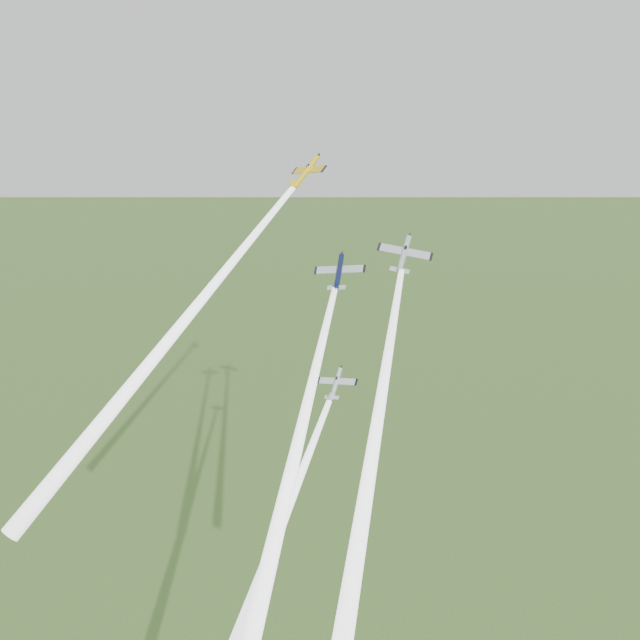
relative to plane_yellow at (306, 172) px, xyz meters
The scene contains 8 objects.
plane_yellow is the anchor object (origin of this frame).
smoke_trail_yellow 36.84m from the plane_yellow, 111.23° to the right, with size 2.80×2.80×67.29m, color white, non-canonical shape.
plane_navy 17.31m from the plane_yellow, 18.58° to the right, with size 8.45×8.38×1.32m, color #0C1538, non-canonical shape.
smoke_trail_navy 47.68m from the plane_yellow, 60.36° to the right, with size 2.80×2.80×59.05m, color white, non-canonical shape.
plane_silver_right 21.16m from the plane_yellow, ahead, with size 8.72×8.65×1.37m, color #B7BFC6, non-canonical shape.
smoke_trail_silver_right 47.67m from the plane_yellow, 40.95° to the right, with size 2.80×2.80×59.42m, color white, non-canonical shape.
plane_silver_low 34.50m from the plane_yellow, 33.60° to the right, with size 7.06×7.00×1.11m, color #B6BDC5, non-canonical shape.
smoke_trail_silver_low 66.06m from the plane_yellow, 69.62° to the right, with size 2.80×2.80×64.05m, color white, non-canonical shape.
Camera 1 is at (65.42, -108.40, 126.67)m, focal length 45.00 mm.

